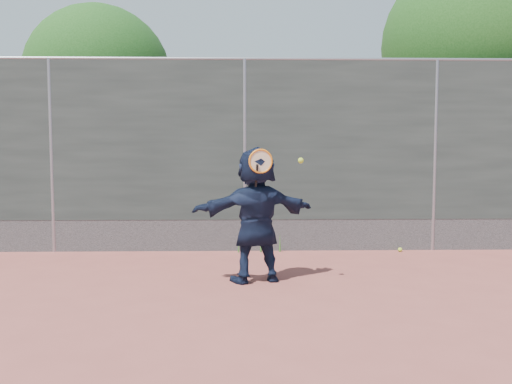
{
  "coord_description": "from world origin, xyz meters",
  "views": [
    {
      "loc": [
        -0.05,
        -5.43,
        1.69
      ],
      "look_at": [
        0.13,
        1.49,
        1.11
      ],
      "focal_mm": 40.0,
      "sensor_mm": 36.0,
      "label": 1
    }
  ],
  "objects": [
    {
      "name": "ground",
      "position": [
        0.0,
        0.0,
        0.0
      ],
      "size": [
        80.0,
        80.0,
        0.0
      ],
      "primitive_type": "plane",
      "color": "#9E4C42",
      "rests_on": "ground"
    },
    {
      "name": "player",
      "position": [
        0.13,
        1.49,
        0.83
      ],
      "size": [
        1.61,
        0.88,
        1.66
      ],
      "primitive_type": "imported",
      "rotation": [
        0.0,
        0.0,
        3.41
      ],
      "color": "#121B33",
      "rests_on": "ground"
    },
    {
      "name": "ball_ground",
      "position": [
        2.44,
        3.35,
        0.03
      ],
      "size": [
        0.07,
        0.07,
        0.07
      ],
      "primitive_type": "sphere",
      "color": "#B5DA30",
      "rests_on": "ground"
    },
    {
      "name": "fence",
      "position": [
        -0.0,
        3.5,
        1.58
      ],
      "size": [
        20.0,
        0.06,
        3.03
      ],
      "color": "#38423D",
      "rests_on": "ground"
    },
    {
      "name": "swing_action",
      "position": [
        0.22,
        1.29,
        1.47
      ],
      "size": [
        0.65,
        0.14,
        0.51
      ],
      "color": "orange",
      "rests_on": "ground"
    },
    {
      "name": "tree_right",
      "position": [
        4.68,
        5.75,
        3.49
      ],
      "size": [
        3.78,
        3.6,
        5.39
      ],
      "color": "#382314",
      "rests_on": "ground"
    },
    {
      "name": "tree_left",
      "position": [
        -2.85,
        6.55,
        2.94
      ],
      "size": [
        3.15,
        3.0,
        4.53
      ],
      "color": "#382314",
      "rests_on": "ground"
    },
    {
      "name": "weed_clump",
      "position": [
        0.29,
        3.38,
        0.13
      ],
      "size": [
        0.68,
        0.07,
        0.3
      ],
      "color": "#387226",
      "rests_on": "ground"
    }
  ]
}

